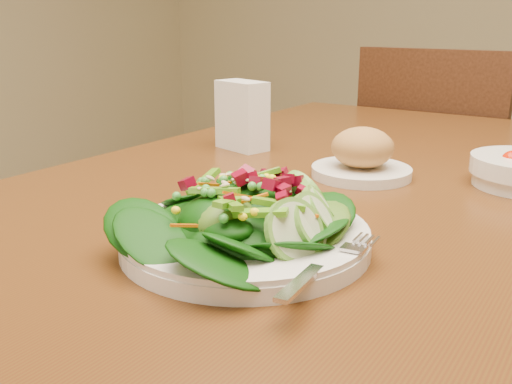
% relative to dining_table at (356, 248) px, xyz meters
% --- Properties ---
extents(dining_table, '(0.90, 1.40, 0.75)m').
position_rel_dining_table_xyz_m(dining_table, '(0.00, 0.00, 0.00)').
color(dining_table, '#47210D').
rests_on(dining_table, ground_plane).
extents(chair_far, '(0.44, 0.44, 0.90)m').
position_rel_dining_table_xyz_m(chair_far, '(-0.12, 0.86, -0.17)').
color(chair_far, '#432413').
rests_on(chair_far, ground_plane).
extents(salad_plate, '(0.26, 0.26, 0.07)m').
position_rel_dining_table_xyz_m(salad_plate, '(0.01, -0.29, 0.13)').
color(salad_plate, white).
rests_on(salad_plate, dining_table).
extents(bread_plate, '(0.15, 0.15, 0.08)m').
position_rel_dining_table_xyz_m(bread_plate, '(-0.01, 0.03, 0.13)').
color(bread_plate, white).
rests_on(bread_plate, dining_table).
extents(napkin_holder, '(0.10, 0.08, 0.12)m').
position_rel_dining_table_xyz_m(napkin_holder, '(-0.27, 0.09, 0.17)').
color(napkin_holder, white).
rests_on(napkin_holder, dining_table).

